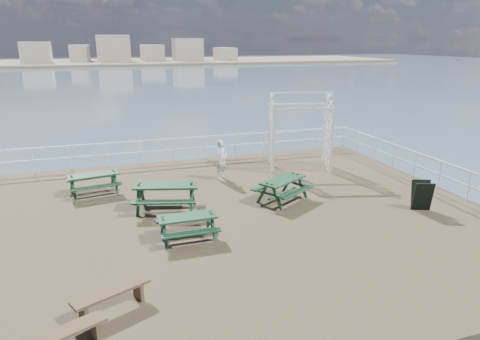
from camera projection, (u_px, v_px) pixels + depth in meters
name	position (u px, v px, depth m)	size (l,w,h in m)	color
ground	(210.00, 222.00, 13.54)	(18.00, 14.00, 0.30)	brown
sea_backdrop	(147.00, 58.00, 139.33)	(300.00, 300.00, 9.20)	#425D70
railing	(190.00, 169.00, 15.55)	(17.77, 13.76, 1.10)	white
picnic_table_a	(93.00, 179.00, 15.44)	(1.96, 1.68, 0.85)	#153B21
picnic_table_b	(166.00, 191.00, 13.97)	(2.40, 2.12, 0.99)	#153B21
picnic_table_c	(283.00, 185.00, 14.79)	(2.30, 2.18, 0.88)	#153B21
picnic_table_d	(187.00, 222.00, 11.91)	(1.62, 1.30, 0.79)	#153B21
flat_bench_near	(112.00, 295.00, 8.78)	(1.63, 1.02, 0.47)	brown
flat_bench_far	(63.00, 337.00, 7.58)	(1.56, 0.95, 0.44)	brown
trellis_arbor	(300.00, 135.00, 18.23)	(2.93, 2.06, 3.30)	white
sandwich_board	(422.00, 196.00, 13.95)	(0.73, 0.64, 1.00)	black
person	(221.00, 160.00, 16.98)	(0.58, 0.38, 1.60)	silver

